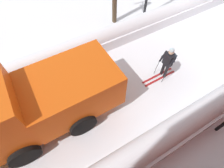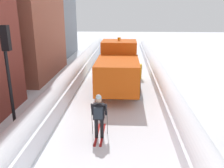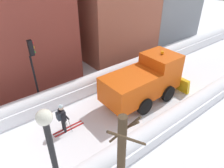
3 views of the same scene
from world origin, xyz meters
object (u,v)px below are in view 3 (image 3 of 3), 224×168
at_px(street_lamp, 56,167).
at_px(bare_tree_near, 121,166).
at_px(traffic_light_pole, 33,61).
at_px(plow_truck, 145,80).
at_px(skier, 62,117).

bearing_deg(street_lamp, bare_tree_near, 74.66).
bearing_deg(bare_tree_near, traffic_light_pole, 178.62).
height_order(plow_truck, skier, plow_truck).
height_order(skier, bare_tree_near, bare_tree_near).
distance_m(plow_truck, street_lamp, 8.90).
height_order(plow_truck, traffic_light_pole, traffic_light_pole).
bearing_deg(traffic_light_pole, skier, -0.81).
relative_size(traffic_light_pole, bare_tree_near, 0.94).
bearing_deg(traffic_light_pole, plow_truck, 55.67).
height_order(plow_truck, street_lamp, street_lamp).
bearing_deg(plow_truck, traffic_light_pole, -124.33).
height_order(skier, traffic_light_pole, traffic_light_pole).
relative_size(skier, street_lamp, 0.34).
distance_m(street_lamp, bare_tree_near, 2.26).
distance_m(plow_truck, skier, 5.73).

